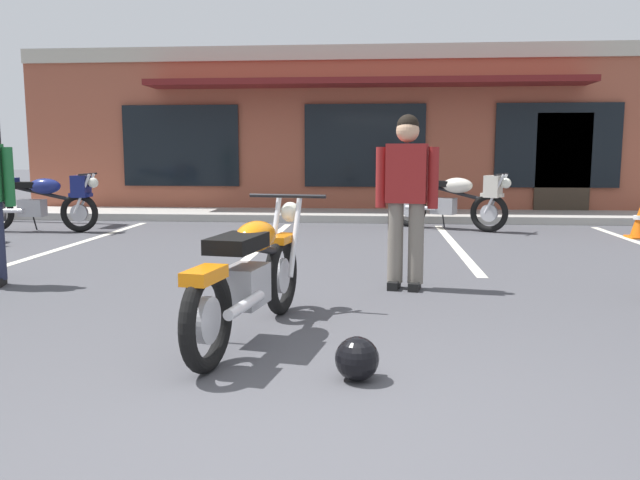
{
  "coord_description": "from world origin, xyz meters",
  "views": [
    {
      "loc": [
        0.21,
        -2.55,
        1.32
      ],
      "look_at": [
        -0.27,
        3.03,
        0.55
      ],
      "focal_mm": 35.85,
      "sensor_mm": 36.0,
      "label": 1
    }
  ],
  "objects_px": {
    "motorcycle_silver_naked": "(43,200)",
    "traffic_cone": "(640,221)",
    "helmet_on_pavement": "(357,359)",
    "person_near_building": "(407,191)",
    "motorcycle_red_sportbike": "(455,199)",
    "motorcycle_foreground_classic": "(251,274)"
  },
  "relations": [
    {
      "from": "motorcycle_foreground_classic",
      "to": "motorcycle_red_sportbike",
      "type": "relative_size",
      "value": 1.09
    },
    {
      "from": "motorcycle_silver_naked",
      "to": "traffic_cone",
      "type": "height_order",
      "value": "motorcycle_silver_naked"
    },
    {
      "from": "motorcycle_foreground_classic",
      "to": "traffic_cone",
      "type": "height_order",
      "value": "motorcycle_foreground_classic"
    },
    {
      "from": "motorcycle_red_sportbike",
      "to": "motorcycle_foreground_classic",
      "type": "bearing_deg",
      "value": -108.68
    },
    {
      "from": "motorcycle_silver_naked",
      "to": "traffic_cone",
      "type": "distance_m",
      "value": 9.56
    },
    {
      "from": "helmet_on_pavement",
      "to": "motorcycle_silver_naked",
      "type": "bearing_deg",
      "value": 129.42
    },
    {
      "from": "helmet_on_pavement",
      "to": "motorcycle_red_sportbike",
      "type": "bearing_deg",
      "value": 78.89
    },
    {
      "from": "traffic_cone",
      "to": "helmet_on_pavement",
      "type": "bearing_deg",
      "value": -122.45
    },
    {
      "from": "person_near_building",
      "to": "traffic_cone",
      "type": "xyz_separation_m",
      "value": [
        3.78,
        4.01,
        -0.69
      ]
    },
    {
      "from": "person_near_building",
      "to": "motorcycle_foreground_classic",
      "type": "bearing_deg",
      "value": -123.75
    },
    {
      "from": "motorcycle_foreground_classic",
      "to": "motorcycle_silver_naked",
      "type": "height_order",
      "value": "same"
    },
    {
      "from": "motorcycle_red_sportbike",
      "to": "motorcycle_silver_naked",
      "type": "xyz_separation_m",
      "value": [
        -6.83,
        -0.86,
        0.0
      ]
    },
    {
      "from": "motorcycle_red_sportbike",
      "to": "person_near_building",
      "type": "distance_m",
      "value": 4.97
    },
    {
      "from": "motorcycle_silver_naked",
      "to": "helmet_on_pavement",
      "type": "distance_m",
      "value": 8.48
    },
    {
      "from": "motorcycle_red_sportbike",
      "to": "helmet_on_pavement",
      "type": "distance_m",
      "value": 7.56
    },
    {
      "from": "motorcycle_foreground_classic",
      "to": "helmet_on_pavement",
      "type": "distance_m",
      "value": 1.17
    },
    {
      "from": "helmet_on_pavement",
      "to": "person_near_building",
      "type": "bearing_deg",
      "value": 81.18
    },
    {
      "from": "helmet_on_pavement",
      "to": "traffic_cone",
      "type": "xyz_separation_m",
      "value": [
        4.18,
        6.57,
        0.13
      ]
    },
    {
      "from": "motorcycle_red_sportbike",
      "to": "motorcycle_silver_naked",
      "type": "bearing_deg",
      "value": -172.82
    },
    {
      "from": "person_near_building",
      "to": "helmet_on_pavement",
      "type": "distance_m",
      "value": 2.72
    },
    {
      "from": "motorcycle_silver_naked",
      "to": "traffic_cone",
      "type": "xyz_separation_m",
      "value": [
        9.56,
        0.03,
        -0.27
      ]
    },
    {
      "from": "motorcycle_red_sportbike",
      "to": "helmet_on_pavement",
      "type": "height_order",
      "value": "motorcycle_red_sportbike"
    }
  ]
}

